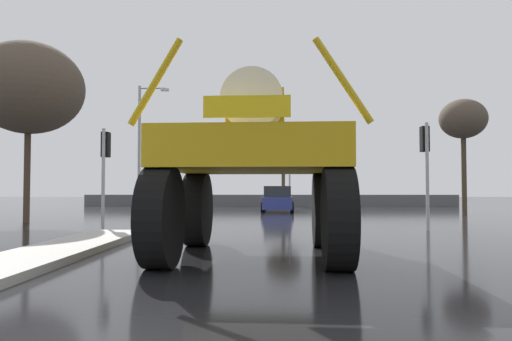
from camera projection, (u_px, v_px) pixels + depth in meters
ground_plane at (273, 220)px, 21.27m from camera, size 120.00×120.00×0.00m
median_island at (16, 263)px, 8.32m from camera, size 1.54×11.87×0.15m
oversize_sprayer at (255, 165)px, 9.82m from camera, size 4.14×5.20×3.93m
sedan_ahead at (278, 200)px, 28.89m from camera, size 2.00×4.16×1.52m
traffic_signal_near_left at (105, 156)px, 16.08m from camera, size 0.24×0.54×3.36m
traffic_signal_near_right at (425, 152)px, 15.85m from camera, size 0.24×0.54×3.52m
traffic_signal_far_left at (290, 172)px, 31.55m from camera, size 0.24×0.55×3.41m
streetlight_far_left at (142, 141)px, 30.32m from camera, size 1.94×0.24×7.86m
bare_tree_left at (29, 88)px, 19.63m from camera, size 4.40×4.40×7.34m
bare_tree_right at (463, 120)px, 25.54m from camera, size 2.45×2.45×6.11m
bare_tree_far_center at (283, 147)px, 38.44m from camera, size 2.85×2.85×5.93m
roadside_barrier at (270, 201)px, 37.16m from camera, size 28.81×0.24×0.90m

